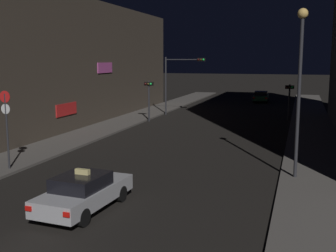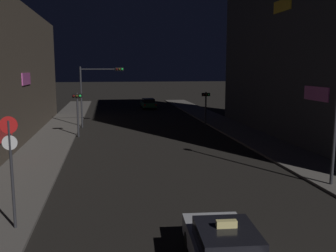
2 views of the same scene
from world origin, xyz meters
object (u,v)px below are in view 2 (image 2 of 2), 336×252
Objects in this scene: traffic_light_overhead at (97,84)px; sign_pole_left at (11,162)px; taxi at (225,250)px; traffic_light_right_kerb at (206,101)px; traffic_light_left_kerb at (77,105)px; far_car at (148,103)px.

traffic_light_overhead reaches higher than sign_pole_left.
traffic_light_right_kerb is at bearing 76.19° from taxi.
traffic_light_overhead reaches higher than traffic_light_right_kerb.
traffic_light_right_kerb is (12.04, 4.44, -0.22)m from traffic_light_left_kerb.
far_car is 1.23× the size of traffic_light_left_kerb.
traffic_light_right_kerb reaches higher than taxi.
traffic_light_overhead reaches higher than far_car.
traffic_light_left_kerb is 1.10× the size of traffic_light_right_kerb.
traffic_light_left_kerb is at bearing -111.29° from far_car.
taxi is at bearing -81.48° from traffic_light_overhead.
traffic_light_overhead is at bearing 73.36° from traffic_light_left_kerb.
traffic_light_left_kerb is at bearing -106.64° from traffic_light_overhead.
taxi is 1.25× the size of traffic_light_left_kerb.
far_car is at bearing 67.31° from traffic_light_overhead.
traffic_light_right_kerb is 26.04m from sign_pole_left.
sign_pole_left is (-8.91, -38.88, 1.78)m from far_car.
far_car is 22.29m from traffic_light_left_kerb.
taxi is 1.38× the size of traffic_light_right_kerb.
far_car is 17.40m from traffic_light_overhead.
taxi is 0.79× the size of traffic_light_overhead.
traffic_light_left_kerb is 12.83m from traffic_light_right_kerb.
sign_pole_left reaches higher than far_car.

